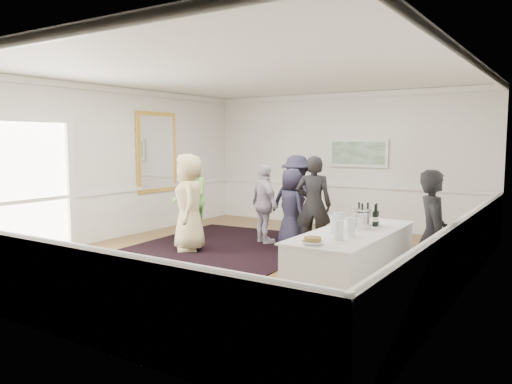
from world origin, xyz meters
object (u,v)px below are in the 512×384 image
Objects in this scene: guest_tan at (189,203)px; guest_navy at (291,209)px; bartender at (433,235)px; guest_dark_a at (297,198)px; serving_table at (353,268)px; guest_green at (190,198)px; guest_lilac at (265,204)px; guest_dark_b at (313,205)px; nut_bowl at (312,241)px; ice_bucket at (361,219)px.

guest_navy is (1.53, 1.18, -0.14)m from guest_tan.
guest_dark_a is (-3.35, 2.47, 0.03)m from bartender.
serving_table is 4.20m from guest_dark_a.
serving_table is at bearing 124.82° from guest_dark_a.
bartender is 4.16m from guest_dark_a.
guest_lilac is (1.47, 0.59, -0.10)m from guest_green.
guest_dark_b is at bearing -158.67° from guest_navy.
guest_navy is at bearing 84.18° from guest_tan.
bartender is 1.10× the size of guest_navy.
guest_dark_a is 1.24m from guest_dark_b.
guest_green reaches higher than guest_dark_a.
guest_dark_b reaches higher than bartender.
serving_table is 4.00m from guest_tan.
ice_bucket is at bearing 86.52° from nut_bowl.
guest_navy is at bearing 132.37° from serving_table.
guest_navy is at bearing 37.50° from bartender.
bartender is at bearing 46.91° from serving_table.
guest_green is 1.16× the size of guest_navy.
guest_tan is at bearing 60.34° from bartender.
guest_dark_b is 6.93× the size of ice_bucket.
serving_table is 1.12m from nut_bowl.
guest_navy is (-3.00, 1.63, -0.08)m from bartender.
serving_table is 4.85m from guest_green.
nut_bowl is at bearing 158.78° from guest_lilac.
guest_lilac is at bearing 104.31° from guest_tan.
bartender is 5.30m from guest_green.
guest_tan is 0.97m from guest_green.
guest_dark_b is (0.84, -0.91, 0.02)m from guest_dark_a.
guest_green is (-4.40, 2.02, 0.42)m from serving_table.
serving_table is at bearing 168.71° from guest_lilac.
guest_lilac reaches higher than guest_navy.
ice_bucket is 1.13× the size of nut_bowl.
guest_green reaches higher than guest_lilac.
nut_bowl is at bearing 151.86° from guest_navy.
guest_tan is 1.94m from guest_navy.
nut_bowl is (1.66, -3.37, 0.09)m from guest_dark_b.
nut_bowl is (4.32, -3.01, 0.09)m from guest_green.
guest_green is 1.02× the size of guest_dark_a.
guest_dark_b is (-2.50, 1.56, 0.05)m from bartender.
guest_green reaches higher than bartender.
guest_dark_a is at bearing 106.05° from guest_tan.
guest_navy is at bearing 108.86° from guest_dark_a.
guest_lilac is 6.13× the size of ice_bucket.
guest_dark_b is at bearing 75.09° from guest_tan.
bartender is at bearing 40.83° from guest_tan.
guest_navy reaches higher than nut_bowl.
guest_lilac is at bearing 57.07° from guest_green.
ice_bucket is at bearing 31.28° from guest_tan.
guest_green is at bearing 145.12° from nut_bowl.
bartender is at bearing 65.17° from nut_bowl.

